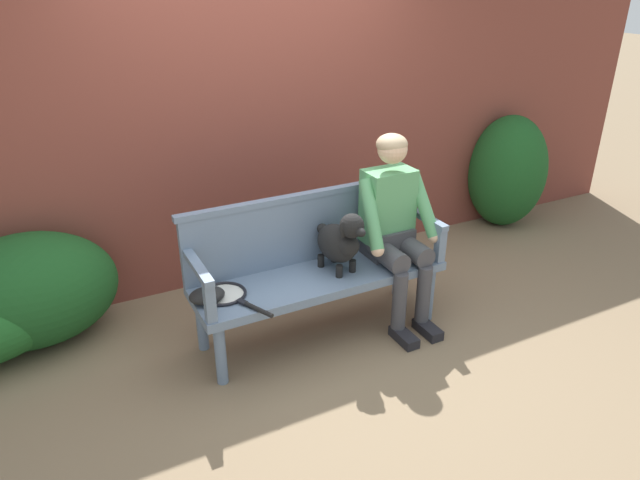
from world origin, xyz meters
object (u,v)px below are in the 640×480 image
(person_seated, at_px, (394,222))
(baseball_glove, at_px, (207,295))
(garden_bench, at_px, (320,282))
(tennis_racket, at_px, (227,295))
(dog_on_bench, at_px, (341,241))

(person_seated, height_order, baseball_glove, person_seated)
(garden_bench, relative_size, tennis_racket, 2.98)
(dog_on_bench, bearing_deg, garden_bench, 169.03)
(garden_bench, relative_size, baseball_glove, 7.80)
(garden_bench, distance_m, person_seated, 0.65)
(garden_bench, bearing_deg, dog_on_bench, -10.97)
(person_seated, height_order, tennis_racket, person_seated)
(tennis_racket, bearing_deg, baseball_glove, -179.13)
(tennis_racket, bearing_deg, garden_bench, -0.53)
(garden_bench, distance_m, baseball_glove, 0.78)
(garden_bench, relative_size, dog_on_bench, 3.81)
(dog_on_bench, height_order, baseball_glove, dog_on_bench)
(person_seated, bearing_deg, tennis_racket, 178.99)
(dog_on_bench, bearing_deg, tennis_racket, 177.61)
(garden_bench, height_order, person_seated, person_seated)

